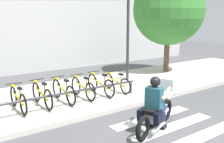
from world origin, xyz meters
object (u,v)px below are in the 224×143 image
object	(u,v)px
bicycle_1	(18,99)
bicycle_6	(116,82)
tree_near_rack	(169,10)
bicycle_2	(42,95)
bicycle_4	(83,88)
bicycle_5	(100,85)
bike_rack	(71,93)
motorcycle	(156,113)
rider	(155,100)
bicycle_3	(63,91)
street_lamp	(128,24)

from	to	relation	value
bicycle_1	bicycle_6	world-z (taller)	bicycle_1
bicycle_1	tree_near_rack	size ratio (longest dim) A/B	0.32
bicycle_2	bicycle_4	distance (m)	1.44
bicycle_1	bicycle_5	distance (m)	2.88
bike_rack	tree_near_rack	distance (m)	7.34
motorcycle	rider	distance (m)	0.37
motorcycle	bicycle_1	size ratio (longest dim) A/B	1.24
motorcycle	tree_near_rack	xyz separation A→B (m)	(5.34, 4.58, 2.83)
bicycle_3	bicycle_4	world-z (taller)	bicycle_3
bicycle_5	bicycle_3	bearing A→B (deg)	-180.00
motorcycle	street_lamp	distance (m)	5.29
bicycle_4	bike_rack	bearing A→B (deg)	-142.44
bicycle_2	tree_near_rack	size ratio (longest dim) A/B	0.33
bicycle_2	bicycle_3	size ratio (longest dim) A/B	0.98
bicycle_4	bicycle_6	world-z (taller)	bicycle_4
bicycle_3	bicycle_6	world-z (taller)	bicycle_3
bicycle_2	bicycle_5	bearing A→B (deg)	0.01
bicycle_4	bicycle_6	size ratio (longest dim) A/B	0.99
bicycle_1	rider	bearing A→B (deg)	-50.83
bicycle_6	motorcycle	bearing A→B (deg)	-108.16
bicycle_4	bike_rack	xyz separation A→B (m)	(-0.72, -0.55, 0.07)
bicycle_1	bicycle_6	xyz separation A→B (m)	(3.60, 0.00, -0.02)
bicycle_4	tree_near_rack	distance (m)	6.59
bicycle_5	bike_rack	distance (m)	1.55
bicycle_5	street_lamp	distance (m)	3.19
motorcycle	bicycle_5	world-z (taller)	motorcycle
motorcycle	street_lamp	xyz separation A→B (m)	(2.43, 4.18, 2.14)
bicycle_1	street_lamp	xyz separation A→B (m)	(5.03, 1.12, 2.10)
bike_rack	tree_near_rack	size ratio (longest dim) A/B	0.97
motorcycle	street_lamp	bearing A→B (deg)	59.86
bicycle_6	street_lamp	bearing A→B (deg)	38.07
motorcycle	bicycle_2	distance (m)	3.60
rider	tree_near_rack	size ratio (longest dim) A/B	0.28
bicycle_2	bicycle_3	bearing A→B (deg)	0.01
street_lamp	bicycle_4	bearing A→B (deg)	-158.71
bicycle_1	bicycle_2	distance (m)	0.72
bicycle_1	bicycle_3	xyz separation A→B (m)	(1.44, -0.00, 0.01)
tree_near_rack	bike_rack	bearing A→B (deg)	-162.33
bicycle_5	bicycle_6	xyz separation A→B (m)	(0.72, 0.00, -0.03)
motorcycle	bike_rack	xyz separation A→B (m)	(-1.15, 2.51, 0.12)
bicycle_2	tree_near_rack	distance (m)	7.88
bike_rack	bicycle_6	bearing A→B (deg)	14.41
bicycle_1	bike_rack	size ratio (longest dim) A/B	0.33
motorcycle	bicycle_3	distance (m)	3.28
bicycle_3	street_lamp	distance (m)	4.29
rider	bicycle_5	bearing A→B (deg)	83.35
bicycle_6	street_lamp	distance (m)	2.78
motorcycle	bike_rack	bearing A→B (deg)	114.66
rider	bicycle_2	bearing A→B (deg)	120.20
rider	bicycle_1	world-z (taller)	rider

